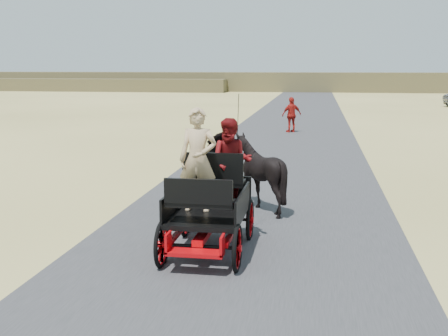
% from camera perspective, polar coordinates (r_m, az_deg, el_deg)
% --- Properties ---
extents(ground, '(140.00, 140.00, 0.00)m').
position_cam_1_polar(ground, '(11.83, 2.98, -5.45)').
color(ground, tan).
extents(road, '(6.00, 140.00, 0.01)m').
position_cam_1_polar(road, '(11.83, 2.98, -5.43)').
color(road, '#38383A').
rests_on(road, ground).
extents(ridge_far, '(140.00, 6.00, 2.40)m').
position_cam_1_polar(ridge_far, '(73.35, 8.53, 8.65)').
color(ridge_far, brown).
rests_on(ridge_far, ground).
extents(ridge_near, '(40.00, 4.00, 1.60)m').
position_cam_1_polar(ridge_near, '(76.08, -15.00, 8.17)').
color(ridge_near, brown).
rests_on(ridge_near, ground).
extents(carriage, '(1.30, 2.40, 0.72)m').
position_cam_1_polar(carriage, '(9.90, -1.53, -6.43)').
color(carriage, black).
rests_on(carriage, ground).
extents(horse_left, '(0.91, 2.01, 1.70)m').
position_cam_1_polar(horse_left, '(12.75, -1.41, -0.37)').
color(horse_left, black).
rests_on(horse_left, ground).
extents(horse_right, '(1.37, 1.54, 1.70)m').
position_cam_1_polar(horse_right, '(12.59, 3.51, -0.52)').
color(horse_right, black).
rests_on(horse_right, ground).
extents(driver_man, '(0.66, 0.43, 1.80)m').
position_cam_1_polar(driver_man, '(9.70, -2.67, 0.86)').
color(driver_man, tan).
rests_on(driver_man, carriage).
extents(passenger_woman, '(0.77, 0.60, 1.58)m').
position_cam_1_polar(passenger_woman, '(10.16, 0.75, 0.66)').
color(passenger_woman, '#660C0F').
rests_on(passenger_woman, carriage).
extents(pedestrian, '(1.08, 0.87, 1.73)m').
position_cam_1_polar(pedestrian, '(27.71, 6.89, 5.39)').
color(pedestrian, '#A11712').
rests_on(pedestrian, ground).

